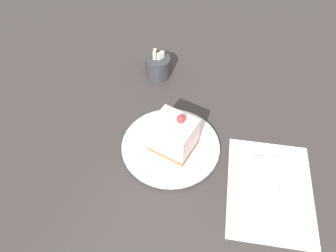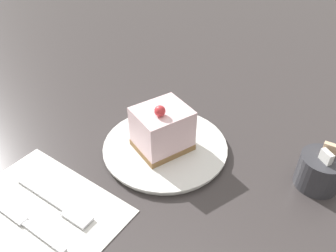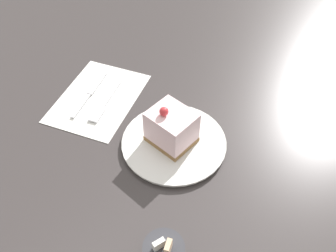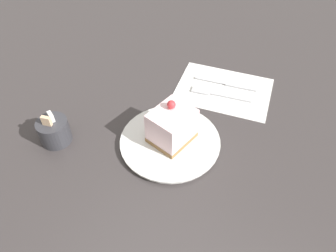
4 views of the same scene
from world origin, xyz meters
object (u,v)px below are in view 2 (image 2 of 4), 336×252
cake_slice (165,128)px  fork (58,204)px  sugar_bowl (320,171)px  plate (166,148)px  knife (17,217)px

cake_slice → fork: bearing=4.5°
cake_slice → sugar_bowl: size_ratio=1.26×
cake_slice → plate: bearing=151.3°
cake_slice → knife: cake_slice is taller
plate → fork: bearing=-3.8°
cake_slice → fork: (0.20, -0.01, -0.05)m
cake_slice → fork: cake_slice is taller
sugar_bowl → cake_slice: bearing=-59.3°
cake_slice → sugar_bowl: (-0.13, 0.22, -0.02)m
cake_slice → knife: 0.26m
plate → sugar_bowl: 0.25m
knife → sugar_bowl: bearing=132.3°
fork → plate: bearing=161.2°
plate → fork: size_ratio=1.45×
fork → sugar_bowl: (-0.33, 0.23, 0.02)m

